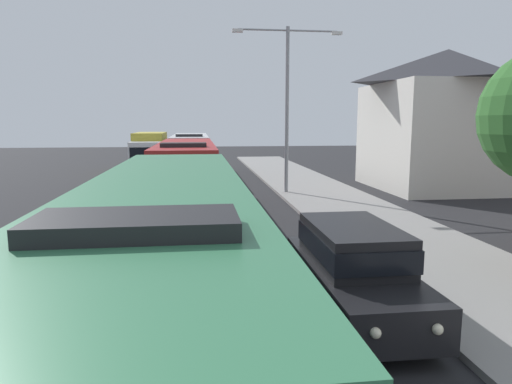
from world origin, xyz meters
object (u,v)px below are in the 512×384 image
(bus_middle, at_px, (191,153))
(white_suv, at_px, (353,266))
(bus_lead, at_px, (168,260))
(streetlamp_mid, at_px, (287,94))
(bus_second_in_line, at_px, (187,172))
(box_truck_oncoming, at_px, (150,151))

(bus_middle, height_order, white_suv, bus_middle)
(bus_lead, height_order, streetlamp_mid, streetlamp_mid)
(bus_second_in_line, distance_m, white_suv, 13.03)
(bus_second_in_line, xyz_separation_m, box_truck_oncoming, (-3.30, 16.27, 0.01))
(bus_lead, distance_m, white_suv, 3.94)
(bus_lead, relative_size, bus_middle, 1.00)
(bus_middle, bearing_deg, box_truck_oncoming, 135.05)
(streetlamp_mid, bearing_deg, bus_second_in_line, -147.27)
(bus_middle, bearing_deg, white_suv, -81.73)
(bus_middle, relative_size, white_suv, 2.48)
(box_truck_oncoming, bearing_deg, bus_second_in_line, -78.53)
(box_truck_oncoming, bearing_deg, streetlamp_mid, -55.79)
(bus_middle, xyz_separation_m, box_truck_oncoming, (-3.30, 3.30, 0.01))
(bus_lead, height_order, bus_middle, same)
(white_suv, bearing_deg, bus_lead, -162.17)
(streetlamp_mid, bearing_deg, bus_middle, 119.60)
(bus_second_in_line, relative_size, box_truck_oncoming, 1.52)
(box_truck_oncoming, bearing_deg, bus_lead, -83.70)
(bus_second_in_line, height_order, streetlamp_mid, streetlamp_mid)
(bus_middle, height_order, streetlamp_mid, streetlamp_mid)
(bus_second_in_line, bearing_deg, streetlamp_mid, 32.73)
(bus_second_in_line, distance_m, bus_middle, 12.97)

